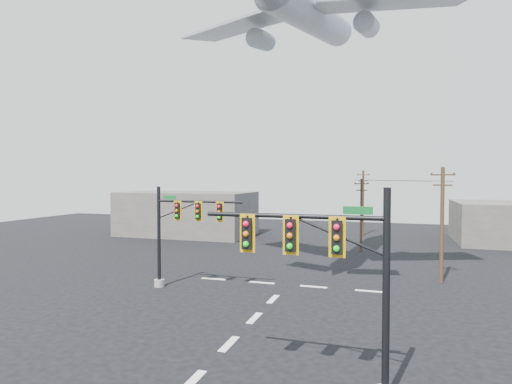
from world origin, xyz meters
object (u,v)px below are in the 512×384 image
(signal_mast_far, at_px, (178,231))
(utility_pole_b, at_px, (361,213))
(signal_mast_near, at_px, (337,280))
(utility_pole_a, at_px, (442,223))
(utility_pole_c, at_px, (363,201))
(airliner, at_px, (312,16))

(signal_mast_far, relative_size, utility_pole_b, 0.94)
(signal_mast_far, height_order, utility_pole_b, utility_pole_b)
(signal_mast_near, height_order, utility_pole_a, utility_pole_a)
(utility_pole_a, height_order, utility_pole_b, utility_pole_a)
(signal_mast_far, height_order, utility_pole_c, utility_pole_c)
(signal_mast_far, bearing_deg, signal_mast_near, -43.08)
(utility_pole_b, bearing_deg, utility_pole_c, 68.98)
(signal_mast_far, relative_size, airliner, 0.30)
(utility_pole_c, bearing_deg, utility_pole_a, -50.82)
(utility_pole_b, bearing_deg, utility_pole_a, -85.20)
(utility_pole_a, bearing_deg, utility_pole_c, 124.33)
(signal_mast_far, distance_m, utility_pole_b, 23.14)
(signal_mast_near, bearing_deg, utility_pole_c, 92.54)
(signal_mast_near, distance_m, airliner, 24.60)
(utility_pole_a, xyz_separation_m, utility_pole_c, (-7.52, 25.69, 0.09))
(signal_mast_near, distance_m, signal_mast_far, 17.58)
(signal_mast_near, xyz_separation_m, signal_mast_far, (-12.84, 12.00, -0.18))
(airliner, bearing_deg, signal_mast_near, -160.38)
(utility_pole_c, bearing_deg, utility_pole_b, -64.18)
(signal_mast_near, xyz_separation_m, utility_pole_c, (-2.01, 45.32, 0.36))
(signal_mast_far, bearing_deg, airliner, 34.59)
(signal_mast_near, height_order, utility_pole_c, utility_pole_c)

